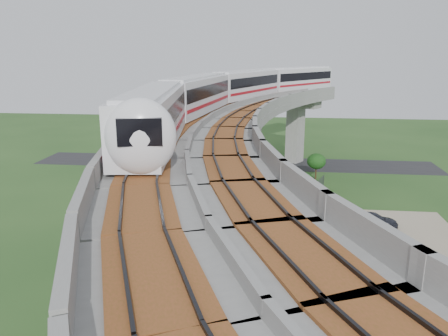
{
  "coord_description": "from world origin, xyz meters",
  "views": [
    {
      "loc": [
        5.59,
        -34.07,
        16.14
      ],
      "look_at": [
        1.98,
        -1.5,
        7.5
      ],
      "focal_mm": 35.0,
      "sensor_mm": 36.0,
      "label": 1
    }
  ],
  "objects_px": {
    "car_white": "(335,289)",
    "car_dark": "(373,220)",
    "metro_train": "(241,89)",
    "car_red": "(442,296)"
  },
  "relations": [
    {
      "from": "metro_train",
      "to": "car_dark",
      "type": "relative_size",
      "value": 13.25
    },
    {
      "from": "car_red",
      "to": "car_white",
      "type": "bearing_deg",
      "value": -109.61
    },
    {
      "from": "car_red",
      "to": "car_dark",
      "type": "relative_size",
      "value": 0.87
    },
    {
      "from": "car_white",
      "to": "metro_train",
      "type": "bearing_deg",
      "value": 100.42
    },
    {
      "from": "metro_train",
      "to": "car_white",
      "type": "xyz_separation_m",
      "value": [
        8.12,
        -21.03,
        -11.66
      ]
    },
    {
      "from": "metro_train",
      "to": "car_red",
      "type": "relative_size",
      "value": 15.15
    },
    {
      "from": "metro_train",
      "to": "car_dark",
      "type": "distance_m",
      "value": 19.43
    },
    {
      "from": "car_red",
      "to": "car_dark",
      "type": "height_order",
      "value": "car_dark"
    },
    {
      "from": "metro_train",
      "to": "car_dark",
      "type": "xyz_separation_m",
      "value": [
        13.45,
        -7.87,
        -11.62
      ]
    },
    {
      "from": "car_white",
      "to": "car_dark",
      "type": "height_order",
      "value": "car_dark"
    }
  ]
}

